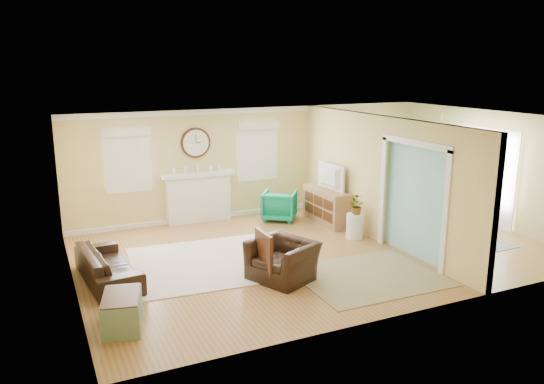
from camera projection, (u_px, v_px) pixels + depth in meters
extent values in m
plane|color=olive|center=(315.00, 250.00, 10.54)|extent=(9.00, 9.00, 0.00)
cube|color=#D3BF77|center=(256.00, 161.00, 12.89)|extent=(9.00, 0.02, 2.60)
cube|color=#D3BF77|center=(419.00, 229.00, 7.58)|extent=(9.00, 0.02, 2.60)
cube|color=#D3BF77|center=(68.00, 213.00, 8.41)|extent=(0.02, 6.00, 2.60)
cube|color=#D3BF77|center=(489.00, 168.00, 12.06)|extent=(0.02, 6.00, 2.60)
cube|color=white|center=(317.00, 119.00, 9.93)|extent=(9.00, 6.00, 0.02)
cube|color=#D3BF77|center=(343.00, 168.00, 12.08)|extent=(0.12, 3.20, 2.60)
cube|color=#D3BF77|center=(472.00, 209.00, 8.64)|extent=(0.12, 1.00, 2.60)
cube|color=#D3BF77|center=(419.00, 132.00, 9.62)|extent=(0.12, 1.80, 0.40)
cube|color=white|center=(383.00, 191.00, 10.69)|extent=(0.04, 0.12, 2.20)
cube|color=white|center=(446.00, 213.00, 9.10)|extent=(0.04, 0.12, 2.20)
cube|color=white|center=(415.00, 143.00, 9.63)|extent=(0.04, 1.92, 0.12)
cube|color=#7ECAC9|center=(383.00, 179.00, 10.87)|extent=(0.02, 6.00, 2.60)
cube|color=white|center=(199.00, 199.00, 12.35)|extent=(1.50, 0.24, 1.10)
cube|color=white|center=(198.00, 174.00, 12.18)|extent=(1.70, 0.30, 0.08)
cube|color=black|center=(197.00, 200.00, 12.45)|extent=(0.85, 0.02, 0.75)
cube|color=gold|center=(199.00, 204.00, 12.37)|extent=(0.85, 0.02, 0.62)
cylinder|color=#492712|center=(196.00, 143.00, 12.12)|extent=(0.70, 0.06, 0.70)
cylinder|color=silver|center=(196.00, 143.00, 12.09)|extent=(0.60, 0.01, 0.60)
cube|color=black|center=(196.00, 139.00, 12.06)|extent=(0.02, 0.01, 0.20)
cube|color=black|center=(199.00, 143.00, 12.11)|extent=(0.12, 0.01, 0.02)
cube|color=white|center=(127.00, 161.00, 11.57)|extent=(0.90, 0.03, 1.30)
cube|color=white|center=(128.00, 161.00, 11.54)|extent=(1.00, 0.04, 1.40)
cube|color=beige|center=(126.00, 132.00, 11.36)|extent=(1.05, 0.10, 0.18)
cube|color=white|center=(258.00, 151.00, 12.83)|extent=(0.90, 0.03, 1.30)
cube|color=white|center=(258.00, 151.00, 12.80)|extent=(1.00, 0.04, 1.40)
cube|color=beige|center=(259.00, 125.00, 12.62)|extent=(1.05, 0.10, 0.18)
cube|color=white|center=(487.00, 177.00, 12.10)|extent=(0.03, 1.60, 2.10)
cube|color=white|center=(486.00, 177.00, 12.09)|extent=(0.03, 1.70, 2.20)
cylinder|color=gold|center=(441.00, 120.00, 11.19)|extent=(0.02, 0.02, 0.30)
sphere|color=white|center=(440.00, 132.00, 11.24)|extent=(0.30, 0.30, 0.30)
cube|color=beige|center=(215.00, 261.00, 9.89)|extent=(3.17, 2.79, 0.02)
cube|color=#98865F|center=(368.00, 276.00, 9.21)|extent=(2.41, 1.98, 0.01)
cube|color=slate|center=(431.00, 235.00, 11.46)|extent=(2.22, 2.77, 0.01)
imported|color=black|center=(108.00, 265.00, 8.96)|extent=(0.93, 1.98, 0.56)
imported|color=black|center=(283.00, 260.00, 9.04)|extent=(1.25, 1.32, 0.67)
imported|color=#007A5F|center=(279.00, 205.00, 12.52)|extent=(1.06, 1.06, 0.70)
cube|color=gray|center=(122.00, 312.00, 7.38)|extent=(0.69, 0.93, 0.46)
cube|color=#492712|center=(121.00, 296.00, 7.32)|extent=(0.66, 0.88, 0.02)
cube|color=olive|center=(327.00, 206.00, 12.29)|extent=(0.49, 1.47, 0.80)
cube|color=#492712|center=(328.00, 205.00, 11.77)|extent=(0.01, 0.39, 0.22)
cube|color=#492712|center=(328.00, 217.00, 11.83)|extent=(0.01, 0.39, 0.22)
cube|color=#492712|center=(318.00, 201.00, 12.16)|extent=(0.01, 0.39, 0.22)
cube|color=#492712|center=(318.00, 212.00, 12.22)|extent=(0.01, 0.39, 0.22)
cube|color=#492712|center=(309.00, 196.00, 12.54)|extent=(0.01, 0.39, 0.22)
cube|color=#492712|center=(309.00, 207.00, 12.61)|extent=(0.01, 0.39, 0.22)
imported|color=black|center=(327.00, 177.00, 12.12)|extent=(0.17, 1.03, 0.59)
cylinder|color=white|center=(355.00, 226.00, 11.20)|extent=(0.36, 0.36, 0.53)
imported|color=#337F33|center=(356.00, 205.00, 11.10)|extent=(0.33, 0.37, 0.39)
imported|color=#492712|center=(432.00, 222.00, 11.39)|extent=(1.26, 1.84, 0.59)
cube|color=slate|center=(404.00, 204.00, 12.28)|extent=(0.41, 0.41, 0.05)
cube|color=slate|center=(405.00, 194.00, 12.23)|extent=(0.40, 0.06, 0.48)
cylinder|color=black|center=(405.00, 212.00, 12.54)|extent=(0.03, 0.03, 0.40)
cylinder|color=black|center=(414.00, 215.00, 12.25)|extent=(0.03, 0.03, 0.40)
cylinder|color=black|center=(393.00, 213.00, 12.42)|extent=(0.03, 0.03, 0.40)
cylinder|color=black|center=(402.00, 217.00, 12.13)|extent=(0.03, 0.03, 0.40)
cube|color=slate|center=(472.00, 228.00, 10.34)|extent=(0.56, 0.56, 0.05)
cube|color=slate|center=(474.00, 214.00, 10.27)|extent=(0.45, 0.16, 0.54)
cylinder|color=black|center=(468.00, 244.00, 10.19)|extent=(0.03, 0.03, 0.46)
cylinder|color=black|center=(458.00, 238.00, 10.54)|extent=(0.03, 0.03, 0.46)
cylinder|color=black|center=(485.00, 243.00, 10.25)|extent=(0.03, 0.03, 0.46)
cylinder|color=black|center=(475.00, 237.00, 10.61)|extent=(0.03, 0.03, 0.46)
cube|color=white|center=(406.00, 219.00, 11.08)|extent=(0.50, 0.50, 0.05)
cube|color=white|center=(406.00, 208.00, 11.02)|extent=(0.14, 0.42, 0.50)
cylinder|color=black|center=(394.00, 229.00, 11.16)|extent=(0.03, 0.03, 0.42)
cylinder|color=black|center=(404.00, 226.00, 11.36)|extent=(0.03, 0.03, 0.42)
cylinder|color=black|center=(406.00, 233.00, 10.90)|extent=(0.03, 0.03, 0.42)
cylinder|color=black|center=(417.00, 230.00, 11.10)|extent=(0.03, 0.03, 0.42)
cube|color=slate|center=(458.00, 214.00, 11.56)|extent=(0.43, 0.43, 0.05)
cube|color=slate|center=(459.00, 204.00, 11.51)|extent=(0.10, 0.39, 0.46)
cylinder|color=black|center=(468.00, 225.00, 11.51)|extent=(0.03, 0.03, 0.38)
cylinder|color=black|center=(455.00, 226.00, 11.42)|extent=(0.03, 0.03, 0.38)
cylinder|color=black|center=(459.00, 221.00, 11.80)|extent=(0.03, 0.03, 0.38)
cylinder|color=black|center=(447.00, 222.00, 11.71)|extent=(0.03, 0.03, 0.38)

